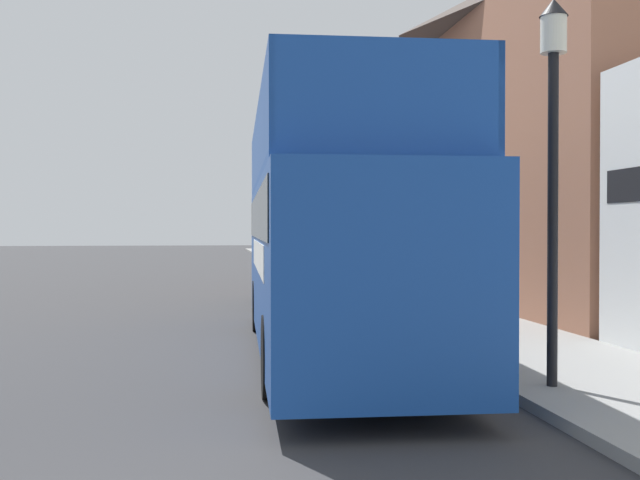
{
  "coord_description": "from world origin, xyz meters",
  "views": [
    {
      "loc": [
        1.42,
        -2.82,
        2.09
      ],
      "look_at": [
        2.94,
        7.42,
        1.94
      ],
      "focal_mm": 42.0,
      "sensor_mm": 36.0,
      "label": 1
    }
  ],
  "objects_px": {
    "parked_car_ahead_of_bus": "(301,279)",
    "lamp_post_nearest": "(553,120)",
    "lamp_post_second": "(403,177)",
    "tour_bus": "(331,246)"
  },
  "relations": [
    {
      "from": "lamp_post_nearest",
      "to": "lamp_post_second",
      "type": "distance_m",
      "value": 7.35
    },
    {
      "from": "lamp_post_nearest",
      "to": "lamp_post_second",
      "type": "xyz_separation_m",
      "value": [
        0.02,
        7.35,
        -0.2
      ]
    },
    {
      "from": "tour_bus",
      "to": "lamp_post_second",
      "type": "height_order",
      "value": "lamp_post_second"
    },
    {
      "from": "tour_bus",
      "to": "lamp_post_second",
      "type": "relative_size",
      "value": 2.31
    },
    {
      "from": "lamp_post_second",
      "to": "parked_car_ahead_of_bus",
      "type": "bearing_deg",
      "value": 113.24
    },
    {
      "from": "parked_car_ahead_of_bus",
      "to": "lamp_post_nearest",
      "type": "xyz_separation_m",
      "value": [
        1.73,
        -11.43,
        2.7
      ]
    },
    {
      "from": "lamp_post_second",
      "to": "lamp_post_nearest",
      "type": "bearing_deg",
      "value": -90.19
    },
    {
      "from": "tour_bus",
      "to": "parked_car_ahead_of_bus",
      "type": "distance_m",
      "value": 8.02
    },
    {
      "from": "parked_car_ahead_of_bus",
      "to": "lamp_post_nearest",
      "type": "bearing_deg",
      "value": -82.3
    },
    {
      "from": "lamp_post_nearest",
      "to": "lamp_post_second",
      "type": "height_order",
      "value": "lamp_post_nearest"
    }
  ]
}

